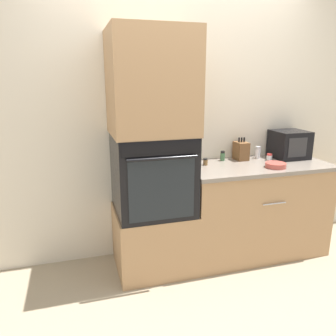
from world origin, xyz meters
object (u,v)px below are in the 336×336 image
(condiment_jar_near, at_px, (205,162))
(condiment_jar_far, at_px, (258,152))
(microwave, at_px, (289,144))
(knife_block, at_px, (241,151))
(condiment_jar_back, at_px, (223,156))
(bowl, at_px, (276,165))
(condiment_jar_mid, at_px, (269,157))
(wall_oven, at_px, (153,173))

(condiment_jar_near, relative_size, condiment_jar_far, 0.53)
(microwave, relative_size, knife_block, 1.48)
(knife_block, relative_size, condiment_jar_back, 2.31)
(bowl, bearing_deg, condiment_jar_far, 84.14)
(condiment_jar_far, bearing_deg, condiment_jar_near, -170.02)
(condiment_jar_far, bearing_deg, condiment_jar_mid, -61.84)
(microwave, bearing_deg, condiment_jar_near, -177.63)
(condiment_jar_near, distance_m, condiment_jar_mid, 0.66)
(bowl, bearing_deg, condiment_jar_mid, 68.51)
(microwave, xyz_separation_m, condiment_jar_back, (-0.68, 0.07, -0.09))
(microwave, xyz_separation_m, condiment_jar_far, (-0.30, 0.07, -0.08))
(knife_block, relative_size, condiment_jar_near, 3.47)
(knife_block, xyz_separation_m, condiment_jar_mid, (0.25, -0.11, -0.06))
(wall_oven, xyz_separation_m, condiment_jar_far, (1.11, 0.21, 0.06))
(condiment_jar_near, relative_size, condiment_jar_mid, 0.98)
(microwave, height_order, condiment_jar_mid, microwave)
(knife_block, relative_size, bowl, 1.21)
(wall_oven, height_order, knife_block, wall_oven)
(condiment_jar_back, bearing_deg, bowl, -47.43)
(microwave, bearing_deg, condiment_jar_mid, -169.48)
(bowl, height_order, condiment_jar_far, condiment_jar_far)
(wall_oven, height_order, bowl, wall_oven)
(condiment_jar_mid, bearing_deg, bowl, -111.49)
(condiment_jar_far, bearing_deg, bowl, -95.86)
(condiment_jar_near, bearing_deg, wall_oven, -168.83)
(condiment_jar_near, bearing_deg, condiment_jar_far, 9.98)
(bowl, distance_m, condiment_jar_far, 0.36)
(bowl, bearing_deg, condiment_jar_near, 155.48)
(knife_block, bearing_deg, bowl, -66.77)
(microwave, distance_m, condiment_jar_far, 0.32)
(microwave, xyz_separation_m, knife_block, (-0.49, 0.06, -0.05))
(wall_oven, relative_size, condiment_jar_near, 10.56)
(knife_block, height_order, condiment_jar_near, knife_block)
(condiment_jar_near, relative_size, condiment_jar_back, 0.67)
(microwave, bearing_deg, wall_oven, -174.39)
(wall_oven, height_order, condiment_jar_near, wall_oven)
(condiment_jar_mid, bearing_deg, microwave, 10.52)
(condiment_jar_far, distance_m, condiment_jar_back, 0.37)
(knife_block, bearing_deg, condiment_jar_back, 175.80)
(knife_block, bearing_deg, condiment_jar_mid, -23.03)
(knife_block, distance_m, bowl, 0.39)
(bowl, distance_m, condiment_jar_near, 0.61)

